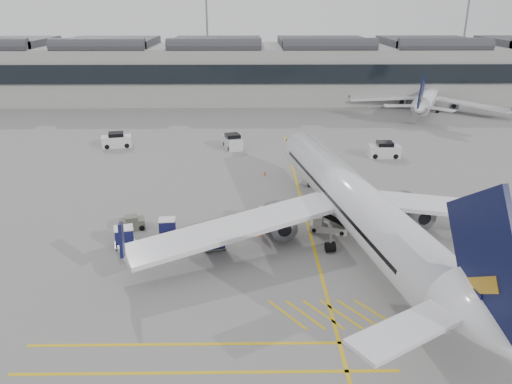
{
  "coord_description": "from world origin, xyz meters",
  "views": [
    {
      "loc": [
        4.54,
        -35.07,
        19.53
      ],
      "look_at": [
        5.13,
        5.44,
        4.0
      ],
      "focal_mm": 35.0,
      "sensor_mm": 36.0,
      "label": 1
    }
  ],
  "objects_px": {
    "airliner_main": "(355,203)",
    "pushback_tug": "(132,223)",
    "belt_loader": "(328,226)",
    "ramp_agent_a": "(261,228)",
    "ramp_agent_b": "(277,228)",
    "baggage_cart_a": "(271,218)"
  },
  "relations": [
    {
      "from": "belt_loader",
      "to": "baggage_cart_a",
      "type": "xyz_separation_m",
      "value": [
        -5.15,
        0.5,
        0.6
      ]
    },
    {
      "from": "airliner_main",
      "to": "ramp_agent_b",
      "type": "height_order",
      "value": "airliner_main"
    },
    {
      "from": "baggage_cart_a",
      "to": "ramp_agent_a",
      "type": "distance_m",
      "value": 1.86
    },
    {
      "from": "airliner_main",
      "to": "pushback_tug",
      "type": "xyz_separation_m",
      "value": [
        -19.81,
        2.31,
        -2.81
      ]
    },
    {
      "from": "belt_loader",
      "to": "ramp_agent_a",
      "type": "height_order",
      "value": "belt_loader"
    },
    {
      "from": "ramp_agent_a",
      "to": "pushback_tug",
      "type": "xyz_separation_m",
      "value": [
        -11.8,
        1.76,
        -0.28
      ]
    },
    {
      "from": "baggage_cart_a",
      "to": "ramp_agent_b",
      "type": "distance_m",
      "value": 1.74
    },
    {
      "from": "belt_loader",
      "to": "ramp_agent_a",
      "type": "xyz_separation_m",
      "value": [
        -6.08,
        -1.09,
        0.35
      ]
    },
    {
      "from": "airliner_main",
      "to": "baggage_cart_a",
      "type": "bearing_deg",
      "value": 153.24
    },
    {
      "from": "baggage_cart_a",
      "to": "ramp_agent_a",
      "type": "bearing_deg",
      "value": -140.03
    },
    {
      "from": "baggage_cart_a",
      "to": "ramp_agent_b",
      "type": "xyz_separation_m",
      "value": [
        0.43,
        -1.67,
        -0.21
      ]
    },
    {
      "from": "belt_loader",
      "to": "ramp_agent_a",
      "type": "bearing_deg",
      "value": -154.07
    },
    {
      "from": "ramp_agent_a",
      "to": "ramp_agent_b",
      "type": "bearing_deg",
      "value": -52.98
    },
    {
      "from": "baggage_cart_a",
      "to": "ramp_agent_a",
      "type": "relative_size",
      "value": 1.4
    },
    {
      "from": "belt_loader",
      "to": "baggage_cart_a",
      "type": "height_order",
      "value": "baggage_cart_a"
    },
    {
      "from": "belt_loader",
      "to": "pushback_tug",
      "type": "xyz_separation_m",
      "value": [
        -17.87,
        0.68,
        0.07
      ]
    },
    {
      "from": "ramp_agent_b",
      "to": "pushback_tug",
      "type": "xyz_separation_m",
      "value": [
        -13.16,
        1.84,
        -0.31
      ]
    },
    {
      "from": "pushback_tug",
      "to": "baggage_cart_a",
      "type": "bearing_deg",
      "value": -16.59
    },
    {
      "from": "belt_loader",
      "to": "ramp_agent_b",
      "type": "relative_size",
      "value": 2.42
    },
    {
      "from": "belt_loader",
      "to": "ramp_agent_b",
      "type": "xyz_separation_m",
      "value": [
        -4.71,
        -1.16,
        0.39
      ]
    },
    {
      "from": "baggage_cart_a",
      "to": "ramp_agent_b",
      "type": "relative_size",
      "value": 1.34
    },
    {
      "from": "ramp_agent_b",
      "to": "pushback_tug",
      "type": "height_order",
      "value": "ramp_agent_b"
    }
  ]
}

